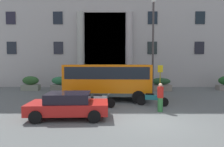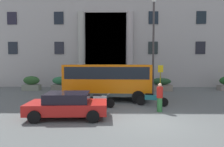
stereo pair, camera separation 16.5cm
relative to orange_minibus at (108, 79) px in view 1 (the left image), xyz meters
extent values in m
cube|color=#545857|center=(2.22, -5.50, -1.69)|extent=(80.00, 64.00, 0.12)
cube|color=#9B9693|center=(2.22, 12.00, 8.74)|extent=(33.94, 9.00, 20.73)
cube|color=black|center=(-0.53, 7.56, 2.68)|extent=(4.74, 0.12, 8.61)
cylinder|color=#99988F|center=(-3.29, 7.25, 2.68)|extent=(0.78, 0.78, 8.61)
cylinder|color=#9F9695|center=(2.23, 7.25, 2.68)|extent=(0.78, 0.78, 8.61)
cube|color=black|center=(-11.36, 7.46, 2.93)|extent=(1.10, 0.08, 1.43)
cube|color=black|center=(-5.93, 7.46, 2.93)|extent=(1.10, 0.08, 1.43)
cube|color=black|center=(4.93, 7.46, 2.93)|extent=(1.10, 0.08, 1.43)
cube|color=black|center=(10.36, 7.46, 2.93)|extent=(1.10, 0.08, 1.43)
cube|color=black|center=(-11.36, 7.46, 6.35)|extent=(1.10, 0.08, 1.43)
cube|color=black|center=(-5.93, 7.46, 6.35)|extent=(1.10, 0.08, 1.43)
cube|color=black|center=(4.93, 7.46, 6.35)|extent=(1.10, 0.08, 1.43)
cube|color=black|center=(10.36, 7.46, 6.35)|extent=(1.10, 0.08, 1.43)
cube|color=orange|center=(-0.01, 0.00, -0.04)|extent=(6.52, 2.68, 2.27)
cube|color=black|center=(-0.01, 0.00, 0.51)|extent=(6.14, 2.69, 0.87)
cube|color=black|center=(3.14, -0.12, 0.32)|extent=(0.14, 2.04, 1.09)
cube|color=#404A46|center=(-0.01, 0.00, -1.06)|extent=(6.52, 2.72, 0.24)
cylinder|color=black|center=(2.29, 1.13, -1.18)|extent=(0.91, 0.31, 0.90)
cylinder|color=black|center=(2.20, -1.30, -1.18)|extent=(0.91, 0.31, 0.90)
cylinder|color=black|center=(-2.21, 1.30, -1.18)|extent=(0.91, 0.31, 0.90)
cylinder|color=black|center=(-2.30, -1.13, -1.18)|extent=(0.91, 0.31, 0.90)
cylinder|color=#9C981A|center=(4.42, 1.61, -0.33)|extent=(0.08, 0.08, 2.60)
cube|color=yellow|center=(4.42, 1.58, 0.72)|extent=(0.44, 0.03, 0.60)
cube|color=gray|center=(-8.08, 4.81, -1.33)|extent=(1.75, 0.82, 0.59)
ellipsoid|color=#274D24|center=(-8.08, 4.81, -0.60)|extent=(1.68, 0.73, 0.88)
cube|color=slate|center=(-1.01, 4.66, -1.37)|extent=(1.75, 0.90, 0.52)
ellipsoid|color=#224C25|center=(-1.01, 4.66, -0.60)|extent=(1.68, 0.81, 1.02)
cube|color=slate|center=(-5.03, 5.20, -1.36)|extent=(2.10, 0.81, 0.54)
ellipsoid|color=#26623B|center=(-5.03, 5.20, -0.65)|extent=(2.02, 0.73, 0.86)
cube|color=gray|center=(5.25, 4.68, -1.32)|extent=(2.11, 0.97, 0.60)
ellipsoid|color=#204325|center=(5.25, 4.68, -0.67)|extent=(2.02, 0.87, 0.70)
cube|color=#B21B18|center=(-1.92, -4.77, -1.08)|extent=(4.15, 1.98, 0.56)
cube|color=black|center=(-1.92, -4.77, -0.55)|extent=(2.27, 1.68, 0.49)
cylinder|color=black|center=(-0.57, -3.81, -1.32)|extent=(0.63, 0.23, 0.62)
cylinder|color=black|center=(-0.50, -5.61, -1.32)|extent=(0.63, 0.23, 0.62)
cylinder|color=black|center=(-3.35, -3.94, -1.32)|extent=(0.63, 0.23, 0.62)
cylinder|color=black|center=(-3.27, -5.74, -1.32)|extent=(0.63, 0.23, 0.62)
cylinder|color=black|center=(3.74, -2.23, -1.33)|extent=(0.61, 0.24, 0.60)
cylinder|color=black|center=(2.30, -1.88, -1.33)|extent=(0.61, 0.26, 0.60)
cube|color=#196269|center=(3.02, -2.06, -1.05)|extent=(0.98, 0.46, 0.32)
cube|color=black|center=(2.84, -2.01, -0.87)|extent=(0.55, 0.32, 0.12)
cylinder|color=#A5A5A8|center=(3.62, -2.20, -0.75)|extent=(0.16, 0.54, 0.03)
cylinder|color=black|center=(0.24, -2.60, -1.33)|extent=(0.61, 0.23, 0.60)
cylinder|color=black|center=(-1.05, -2.30, -1.33)|extent=(0.61, 0.25, 0.60)
cube|color=silver|center=(-0.41, -2.45, -1.05)|extent=(0.88, 0.43, 0.32)
cube|color=black|center=(-0.58, -2.41, -0.87)|extent=(0.55, 0.31, 0.12)
cylinder|color=#A5A5A8|center=(0.14, -2.58, -0.75)|extent=(0.15, 0.54, 0.03)
cylinder|color=#2E7137|center=(3.18, -3.51, -1.21)|extent=(0.30, 0.30, 0.83)
cylinder|color=#AD1D17|center=(3.18, -3.51, -0.48)|extent=(0.36, 0.36, 0.64)
sphere|color=#E1AF8F|center=(3.18, -3.51, -0.05)|extent=(0.22, 0.22, 0.22)
cylinder|color=#3C3636|center=(4.01, 2.69, 2.48)|extent=(0.18, 0.18, 8.22)
sphere|color=white|center=(4.01, 2.69, 6.77)|extent=(0.40, 0.40, 0.40)
camera|label=1|loc=(0.39, -14.49, 1.28)|focal=30.31mm
camera|label=2|loc=(0.56, -14.49, 1.28)|focal=30.31mm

